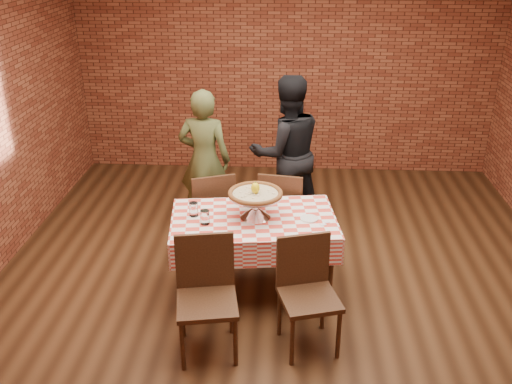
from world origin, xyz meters
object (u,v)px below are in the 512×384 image
(pizza, at_px, (255,194))
(chair_near_left, at_px, (207,301))
(water_glass_right, at_px, (194,209))
(chair_far_left, at_px, (210,211))
(pizza_stand, at_px, (255,206))
(condiment_caddy, at_px, (255,195))
(chair_far_right, at_px, (283,210))
(table, at_px, (254,256))
(diner_olive, at_px, (205,160))
(water_glass_left, at_px, (205,217))
(diner_black, at_px, (287,152))
(chair_near_right, at_px, (309,298))

(pizza, bearing_deg, chair_near_left, -110.19)
(water_glass_right, xyz_separation_m, chair_far_left, (0.04, 0.72, -0.36))
(pizza_stand, relative_size, condiment_caddy, 3.13)
(condiment_caddy, distance_m, chair_far_right, 0.65)
(table, height_order, diner_olive, diner_olive)
(chair_far_left, distance_m, chair_far_right, 0.74)
(water_glass_left, height_order, water_glass_right, same)
(pizza_stand, height_order, condiment_caddy, pizza_stand)
(condiment_caddy, bearing_deg, chair_near_left, -134.01)
(diner_olive, bearing_deg, diner_black, -167.01)
(pizza_stand, height_order, water_glass_left, pizza_stand)
(chair_far_right, height_order, diner_black, diner_black)
(table, relative_size, diner_black, 0.83)
(pizza, relative_size, water_glass_left, 3.82)
(chair_far_right, relative_size, diner_olive, 0.59)
(water_glass_left, bearing_deg, pizza, 19.93)
(chair_near_right, xyz_separation_m, chair_far_left, (-0.97, 1.48, -0.00))
(water_glass_right, bearing_deg, pizza, 0.84)
(water_glass_left, distance_m, water_glass_right, 0.19)
(pizza, relative_size, chair_far_right, 0.52)
(water_glass_right, distance_m, chair_far_left, 0.81)
(diner_olive, bearing_deg, table, 121.85)
(pizza_stand, relative_size, pizza, 1.02)
(chair_near_right, bearing_deg, chair_near_left, 171.25)
(water_glass_left, xyz_separation_m, chair_far_left, (-0.08, 0.86, -0.36))
(pizza, xyz_separation_m, condiment_caddy, (-0.02, 0.29, -0.14))
(water_glass_right, distance_m, diner_black, 1.60)
(condiment_caddy, xyz_separation_m, chair_near_right, (0.48, -1.07, -0.38))
(chair_far_left, relative_size, chair_far_right, 0.99)
(chair_far_right, distance_m, diner_olive, 1.06)
(chair_near_right, xyz_separation_m, diner_black, (-0.20, 2.15, 0.40))
(chair_near_left, xyz_separation_m, chair_far_right, (0.56, 1.63, -0.01))
(pizza_stand, height_order, chair_far_right, pizza_stand)
(condiment_caddy, distance_m, diner_olive, 1.15)
(pizza_stand, height_order, water_glass_right, pizza_stand)
(chair_near_right, bearing_deg, water_glass_right, 126.78)
(water_glass_left, height_order, chair_near_left, chair_near_left)
(table, distance_m, water_glass_right, 0.69)
(table, distance_m, pizza, 0.60)
(table, relative_size, chair_near_right, 1.55)
(table, bearing_deg, chair_near_left, -109.82)
(diner_olive, xyz_separation_m, diner_black, (0.89, 0.10, 0.07))
(chair_far_right, bearing_deg, chair_far_left, 13.18)
(pizza, height_order, condiment_caddy, pizza)
(chair_near_right, relative_size, chair_far_left, 1.00)
(water_glass_right, distance_m, chair_far_right, 1.15)
(chair_near_right, distance_m, chair_far_right, 1.55)
(pizza, height_order, chair_near_right, pizza)
(pizza_stand, xyz_separation_m, chair_near_right, (0.46, -0.77, -0.41))
(diner_black, bearing_deg, diner_olive, -11.44)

